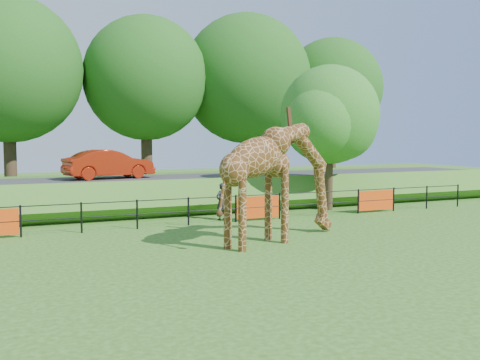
{
  "coord_description": "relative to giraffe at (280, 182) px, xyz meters",
  "views": [
    {
      "loc": [
        -6.62,
        -11.45,
        3.34
      ],
      "look_at": [
        0.55,
        4.39,
        2.0
      ],
      "focal_mm": 40.0,
      "sensor_mm": 36.0,
      "label": 1
    }
  ],
  "objects": [
    {
      "name": "giraffe",
      "position": [
        0.0,
        0.0,
        0.0
      ],
      "size": [
        5.45,
        2.85,
        3.89
      ],
      "primitive_type": null,
      "rotation": [
        0.0,
        0.0,
        0.36
      ],
      "color": "#502C10",
      "rests_on": "ground"
    },
    {
      "name": "road",
      "position": [
        -1.72,
        10.19,
        -0.59
      ],
      "size": [
        40.0,
        5.0,
        0.12
      ],
      "primitive_type": "cube",
      "color": "#2F2F31",
      "rests_on": "embankment"
    },
    {
      "name": "embankment",
      "position": [
        -1.72,
        11.69,
        -1.3
      ],
      "size": [
        40.0,
        9.0,
        1.3
      ],
      "primitive_type": "cube",
      "color": "#2A5415",
      "rests_on": "ground"
    },
    {
      "name": "bg_tree_line",
      "position": [
        0.17,
        18.19,
        5.25
      ],
      "size": [
        37.3,
        8.8,
        11.82
      ],
      "color": "#362418",
      "rests_on": "ground"
    },
    {
      "name": "visitor",
      "position": [
        -0.0,
        4.99,
        -1.18
      ],
      "size": [
        0.65,
        0.53,
        1.53
      ],
      "primitive_type": "imported",
      "rotation": [
        0.0,
        0.0,
        3.49
      ],
      "color": "black",
      "rests_on": "ground"
    },
    {
      "name": "tree_east",
      "position": [
        5.88,
        5.82,
        2.34
      ],
      "size": [
        5.4,
        4.71,
        6.76
      ],
      "color": "#362418",
      "rests_on": "ground"
    },
    {
      "name": "perimeter_fence",
      "position": [
        -1.72,
        4.19,
        -1.4
      ],
      "size": [
        28.07,
        0.1,
        1.1
      ],
      "primitive_type": null,
      "color": "black",
      "rests_on": "ground"
    },
    {
      "name": "car_red",
      "position": [
        -3.48,
        10.82,
        0.17
      ],
      "size": [
        4.45,
        2.29,
        1.4
      ],
      "primitive_type": "imported",
      "rotation": [
        0.0,
        0.0,
        1.77
      ],
      "color": "#AF230C",
      "rests_on": "road"
    },
    {
      "name": "ground",
      "position": [
        -1.72,
        -3.81,
        -1.95
      ],
      "size": [
        90.0,
        90.0,
        0.0
      ],
      "primitive_type": "plane",
      "color": "#2A5415",
      "rests_on": "ground"
    }
  ]
}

